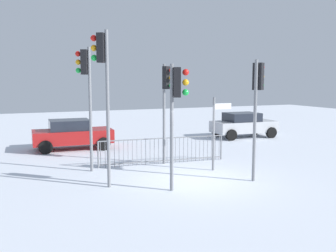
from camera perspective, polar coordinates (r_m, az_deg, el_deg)
ground_plane at (r=13.22m, az=3.82°, el=-8.05°), size 60.00×60.00×0.00m
traffic_light_rear_left at (r=11.49m, az=1.33°, el=4.13°), size 0.53×0.39×3.90m
traffic_light_mid_right at (r=12.05m, az=-9.75°, el=7.78°), size 0.50×0.43×4.95m
traffic_light_rear_right at (r=13.07m, az=13.30°, el=4.90°), size 0.52×0.42×4.08m
traffic_light_foreground_right at (r=14.32m, az=-12.23°, el=6.62°), size 0.52×0.42×4.61m
traffic_light_mid_left at (r=15.19m, az=-0.19°, el=5.27°), size 0.39×0.53×4.05m
direction_sign_post at (r=14.39m, az=7.10°, el=-0.50°), size 0.79×0.09×2.78m
pedestrian_guard_railing at (r=15.54m, az=-0.78°, el=-3.67°), size 5.31×0.49×1.07m
car_red_far at (r=19.30m, az=-14.22°, el=-1.15°), size 3.85×2.03×1.47m
car_silver_trailing at (r=23.05m, az=11.25°, el=0.23°), size 3.86×2.04×1.47m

